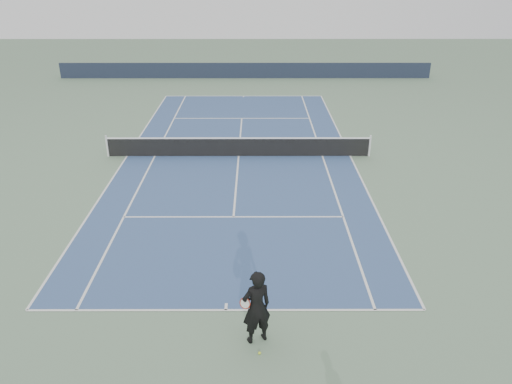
{
  "coord_description": "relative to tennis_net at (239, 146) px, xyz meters",
  "views": [
    {
      "loc": [
        0.81,
        -22.93,
        8.76
      ],
      "look_at": [
        0.84,
        -6.52,
        1.1
      ],
      "focal_mm": 35.0,
      "sensor_mm": 36.0,
      "label": 1
    }
  ],
  "objects": [
    {
      "name": "ground",
      "position": [
        0.0,
        0.0,
        -0.5
      ],
      "size": [
        80.0,
        80.0,
        0.0
      ],
      "primitive_type": "plane",
      "color": "slate"
    },
    {
      "name": "court_surface",
      "position": [
        0.0,
        0.0,
        -0.5
      ],
      "size": [
        10.97,
        23.77,
        0.01
      ],
      "primitive_type": "cube",
      "color": "#354F7E",
      "rests_on": "ground"
    },
    {
      "name": "windscreen_far",
      "position": [
        0.0,
        17.88,
        0.1
      ],
      "size": [
        30.0,
        0.25,
        1.2
      ],
      "primitive_type": "cube",
      "color": "black",
      "rests_on": "ground"
    },
    {
      "name": "tennis_player",
      "position": [
        0.84,
        -13.05,
        0.52
      ],
      "size": [
        0.93,
        0.81,
        2.06
      ],
      "color": "black",
      "rests_on": "ground"
    },
    {
      "name": "tennis_ball",
      "position": [
        0.92,
        -13.56,
        -0.47
      ],
      "size": [
        0.07,
        0.07,
        0.07
      ],
      "primitive_type": "sphere",
      "color": "#CEE12E",
      "rests_on": "ground"
    },
    {
      "name": "tennis_net",
      "position": [
        0.0,
        0.0,
        0.0
      ],
      "size": [
        12.9,
        0.1,
        1.07
      ],
      "color": "silver",
      "rests_on": "ground"
    }
  ]
}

